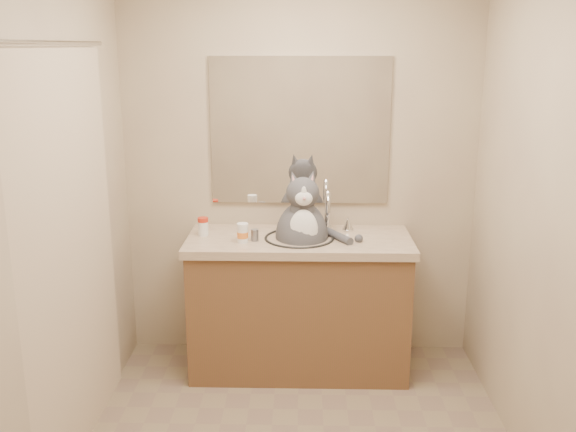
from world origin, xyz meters
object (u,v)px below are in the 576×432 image
(cat, at_px, (302,231))
(pill_bottle_redcap, at_px, (203,226))
(grey_canister, at_px, (255,235))
(pill_bottle_orange, at_px, (243,233))

(cat, height_order, pill_bottle_redcap, cat)
(pill_bottle_redcap, height_order, grey_canister, pill_bottle_redcap)
(pill_bottle_redcap, xyz_separation_m, grey_canister, (0.32, -0.11, -0.02))
(pill_bottle_redcap, relative_size, grey_canister, 1.57)
(pill_bottle_orange, xyz_separation_m, grey_canister, (0.07, 0.03, -0.02))
(pill_bottle_redcap, bearing_deg, pill_bottle_orange, -28.04)
(cat, distance_m, pill_bottle_orange, 0.36)
(cat, distance_m, pill_bottle_redcap, 0.60)
(pill_bottle_redcap, height_order, pill_bottle_orange, pill_bottle_orange)
(grey_canister, bearing_deg, cat, 12.98)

